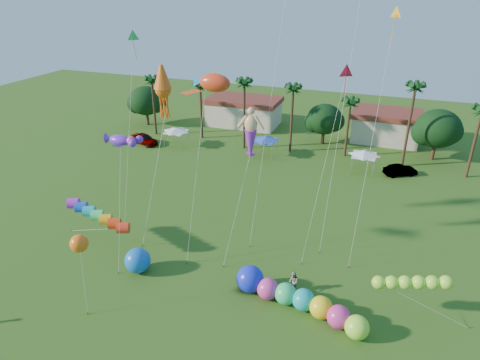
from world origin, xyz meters
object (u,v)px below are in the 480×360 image
(caterpillar_inflatable, at_px, (294,298))
(spectator_b, at_px, (293,282))
(car_b, at_px, (400,170))
(blue_ball, at_px, (138,260))
(car_a, at_px, (144,139))

(caterpillar_inflatable, bearing_deg, spectator_b, 119.25)
(car_b, xyz_separation_m, spectator_b, (-7.73, -27.52, 0.21))
(caterpillar_inflatable, relative_size, blue_ball, 4.89)
(spectator_b, height_order, caterpillar_inflatable, caterpillar_inflatable)
(car_a, height_order, blue_ball, blue_ball)
(car_a, distance_m, blue_ball, 32.91)
(car_a, distance_m, car_b, 38.08)
(caterpillar_inflatable, height_order, blue_ball, caterpillar_inflatable)
(spectator_b, relative_size, caterpillar_inflatable, 0.17)
(car_b, relative_size, blue_ball, 1.89)
(car_a, bearing_deg, blue_ball, -130.15)
(car_b, height_order, blue_ball, blue_ball)
(caterpillar_inflatable, bearing_deg, car_a, 150.83)
(blue_ball, bearing_deg, spectator_b, 8.95)
(spectator_b, xyz_separation_m, caterpillar_inflatable, (0.56, -1.94, 0.04))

